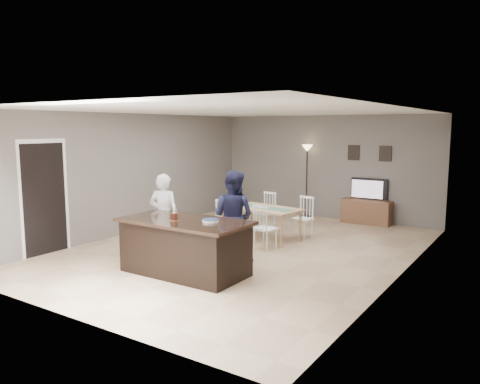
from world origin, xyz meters
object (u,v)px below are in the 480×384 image
Objects in this scene: kitchen_island at (185,246)px; man at (233,216)px; television at (368,189)px; birthday_cake at (174,217)px; dining_table at (265,213)px; plate_stack at (210,221)px; floor_lamp at (307,161)px; tv_console at (366,212)px; woman at (164,216)px.

kitchen_island is 1.11m from man.
man reaches higher than television.
dining_table is at bearing 89.10° from birthday_cake.
man is at bearing 75.14° from kitchen_island.
dining_table is at bearing 101.11° from plate_stack.
floor_lamp is at bearing 99.30° from plate_stack.
floor_lamp is (-0.72, 4.58, 0.68)m from man.
kitchen_island is 1.11× the size of floor_lamp.
kitchen_island is 2.35× the size of television.
man reaches higher than tv_console.
dining_table is (0.88, 2.20, -0.20)m from woman.
plate_stack reaches higher than dining_table.
floor_lamp is at bearing 93.35° from birthday_cake.
television is (0.00, 0.07, 0.56)m from tv_console.
kitchen_island is at bearing -85.37° from floor_lamp.
woman is (-2.15, -5.02, 0.48)m from tv_console.
tv_console is at bearing -0.69° from floor_lamp.
television is at bearing 77.99° from kitchen_island.
plate_stack is (0.18, -0.92, 0.10)m from man.
man is at bearing 78.62° from television.
floor_lamp is (-1.65, 0.02, 1.20)m from tv_console.
dining_table is (-1.27, -2.89, -0.29)m from television.
man is at bearing -101.55° from tv_console.
plate_stack is at bearing 145.19° from woman.
man is 6.12× the size of plate_stack.
plate_stack is at bearing -80.70° from floor_lamp.
man is 1.21m from birthday_cake.
birthday_cake is 0.13× the size of floor_lamp.
tv_console is 0.57m from television.
woman is at bearing 162.09° from plate_stack.
woman is at bearing 67.10° from television.
man is at bearing -176.06° from woman.
dining_table is at bearing -114.28° from tv_console.
kitchen_island is 5.70m from tv_console.
tv_console is 5.88m from birthday_cake.
plate_stack is 0.14× the size of floor_lamp.
birthday_cake reaches higher than dining_table.
television is 0.59× the size of woman.
television is (1.20, 5.64, 0.41)m from kitchen_island.
birthday_cake is 2.90m from dining_table.
kitchen_island reaches higher than tv_console.
man is at bearing -70.76° from dining_table.
birthday_cake is (-0.12, -0.12, 0.51)m from kitchen_island.
man is (0.27, 1.01, 0.37)m from kitchen_island.
floor_lamp reaches higher than dining_table.
television is at bearing 82.26° from plate_stack.
birthday_cake is at bearing -134.42° from kitchen_island.
woman is at bearing -113.18° from tv_console.
woman is at bearing 17.93° from man.
plate_stack is (0.57, 0.22, -0.04)m from birthday_cake.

